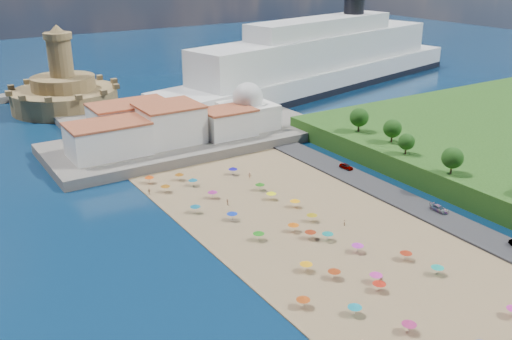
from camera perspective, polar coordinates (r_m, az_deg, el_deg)
ground at (r=121.03m, az=4.79°, el=-7.51°), size 700.00×700.00×0.00m
terrace at (r=182.98m, az=-6.49°, el=3.02°), size 90.00×36.00×3.00m
jetty at (r=207.14m, az=-16.31°, el=4.36°), size 18.00×70.00×2.40m
waterfront_buildings at (r=176.68m, az=-10.47°, el=4.31°), size 57.00×29.00×11.00m
domed_building at (r=188.37m, az=-0.83°, el=6.05°), size 16.00×16.00×15.00m
fortress at (r=233.97m, az=-18.61°, el=7.36°), size 40.00×40.00×32.40m
cruise_ship at (r=257.39m, az=6.47°, el=10.51°), size 174.38×63.95×37.85m
beach_parasols at (r=111.70m, az=8.34°, el=-9.03°), size 31.11×114.69×2.20m
beachgoers at (r=113.39m, az=6.55°, el=-9.03°), size 32.93×96.34×1.90m
parked_cars at (r=139.25m, az=18.48°, el=-3.97°), size 2.23×69.93×1.42m
hillside_trees at (r=148.37m, az=21.47°, el=0.80°), size 11.73×105.42×7.40m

